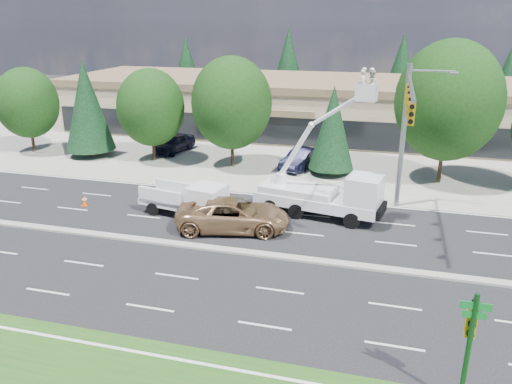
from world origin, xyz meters
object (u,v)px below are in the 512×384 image
(utility_pickup, at_px, (189,202))
(minivan, at_px, (233,215))
(street_sign_pole, at_px, (470,337))
(signal_mast, at_px, (406,120))
(bucket_truck, at_px, (330,187))

(utility_pickup, bearing_deg, minivan, -10.79)
(street_sign_pole, distance_m, minivan, 15.83)
(signal_mast, relative_size, bucket_truck, 1.13)
(street_sign_pole, distance_m, utility_pickup, 19.10)
(street_sign_pole, bearing_deg, bucket_truck, 112.46)
(minivan, bearing_deg, signal_mast, -77.53)
(street_sign_pole, height_order, minivan, street_sign_pole)
(street_sign_pole, relative_size, bucket_truck, 0.44)
(signal_mast, xyz_separation_m, minivan, (-9.11, -4.24, -5.16))
(utility_pickup, xyz_separation_m, bucket_truck, (8.36, 1.94, 1.08))
(bucket_truck, xyz_separation_m, minivan, (-5.10, -3.26, -1.04))
(signal_mast, height_order, bucket_truck, bucket_truck)
(signal_mast, height_order, minivan, signal_mast)
(street_sign_pole, height_order, bucket_truck, bucket_truck)
(street_sign_pole, xyz_separation_m, minivan, (-11.08, 11.20, -1.55))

